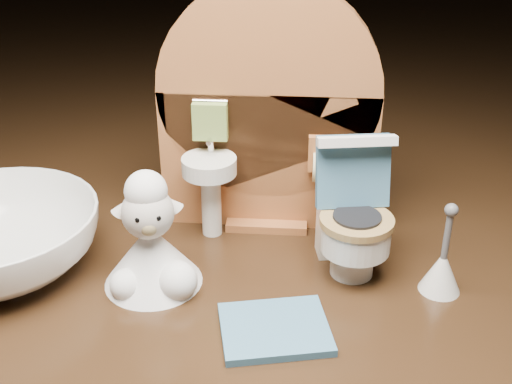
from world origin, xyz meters
TOP-DOWN VIEW (x-y plane):
  - backdrop_panel at (-0.00, 0.06)m, footprint 0.13×0.05m
  - toy_toilet at (0.05, 0.02)m, footprint 0.04×0.05m
  - bath_mat at (0.01, -0.04)m, footprint 0.06×0.05m
  - toilet_brush at (0.10, -0.00)m, footprint 0.02×0.02m
  - plush_lamb at (-0.06, -0.01)m, footprint 0.05×0.05m

SIDE VIEW (x-z plane):
  - bath_mat at x=0.01m, z-range 0.00..0.00m
  - toilet_brush at x=0.10m, z-range -0.01..0.04m
  - plush_lamb at x=-0.06m, z-range -0.01..0.06m
  - toy_toilet at x=0.05m, z-range -0.01..0.07m
  - backdrop_panel at x=0.00m, z-range -0.01..0.14m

